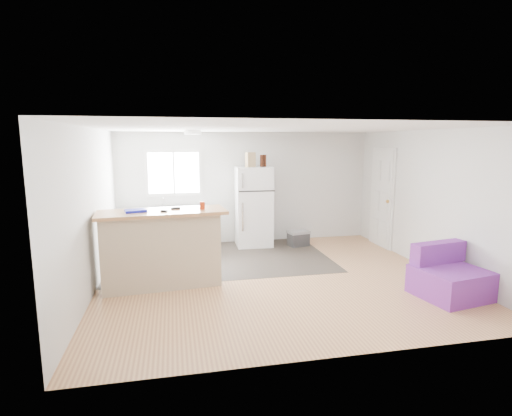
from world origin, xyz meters
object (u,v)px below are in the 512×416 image
(purple_seat, at_px, (448,278))
(red_cup, at_px, (202,205))
(cardboard_box, at_px, (250,160))
(kitchen_cabinets, at_px, (164,228))
(cooler, at_px, (298,238))
(blue_tray, at_px, (136,211))
(bottle_left, at_px, (262,161))
(refrigerator, at_px, (253,206))
(bottle_right, at_px, (265,161))
(peninsula, at_px, (161,248))
(cleaner_jug, at_px, (210,278))
(mop, at_px, (141,274))

(purple_seat, xyz_separation_m, red_cup, (-3.40, 1.28, 0.96))
(cardboard_box, bearing_deg, kitchen_cabinets, 176.08)
(cooler, distance_m, blue_tray, 3.78)
(purple_seat, distance_m, blue_tray, 4.65)
(cooler, distance_m, bottle_left, 1.82)
(kitchen_cabinets, xyz_separation_m, red_cup, (0.64, -2.16, 0.79))
(refrigerator, height_order, blue_tray, refrigerator)
(kitchen_cabinets, height_order, blue_tray, blue_tray)
(purple_seat, bearing_deg, red_cup, 149.46)
(purple_seat, height_order, red_cup, red_cup)
(refrigerator, xyz_separation_m, bottle_right, (0.24, -0.01, 0.96))
(peninsula, height_order, blue_tray, blue_tray)
(bottle_left, bearing_deg, red_cup, -124.25)
(bottle_left, relative_size, bottle_right, 1.00)
(kitchen_cabinets, height_order, cooler, kitchen_cabinets)
(bottle_right, bearing_deg, peninsula, -135.07)
(kitchen_cabinets, relative_size, peninsula, 0.99)
(refrigerator, xyz_separation_m, cardboard_box, (-0.07, -0.06, 0.99))
(peninsula, bearing_deg, cooler, 28.26)
(refrigerator, bearing_deg, bottle_left, -20.62)
(cooler, height_order, blue_tray, blue_tray)
(red_cup, bearing_deg, refrigerator, 59.76)
(cleaner_jug, distance_m, bottle_left, 3.08)
(peninsula, height_order, bottle_right, bottle_right)
(cooler, bearing_deg, mop, -160.18)
(kitchen_cabinets, distance_m, mop, 2.32)
(mop, height_order, bottle_left, bottle_left)
(cooler, distance_m, purple_seat, 3.35)
(mop, xyz_separation_m, bottle_right, (2.40, 2.22, 1.57))
(purple_seat, height_order, cleaner_jug, purple_seat)
(cooler, xyz_separation_m, cardboard_box, (-0.99, 0.22, 1.66))
(kitchen_cabinets, distance_m, cardboard_box, 2.27)
(cooler, distance_m, cleaner_jug, 2.89)
(kitchen_cabinets, height_order, red_cup, red_cup)
(cooler, height_order, cardboard_box, cardboard_box)
(blue_tray, bearing_deg, cooler, 30.74)
(peninsula, bearing_deg, cardboard_box, 43.78)
(kitchen_cabinets, distance_m, refrigerator, 1.91)
(blue_tray, height_order, cardboard_box, cardboard_box)
(purple_seat, distance_m, cardboard_box, 4.31)
(cardboard_box, relative_size, bottle_left, 1.20)
(kitchen_cabinets, bearing_deg, cleaner_jug, -72.05)
(refrigerator, relative_size, bottle_left, 6.72)
(kitchen_cabinets, bearing_deg, purple_seat, -39.41)
(peninsula, xyz_separation_m, refrigerator, (1.86, 2.11, 0.25))
(cooler, bearing_deg, blue_tray, -161.81)
(bottle_left, height_order, bottle_right, same)
(red_cup, xyz_separation_m, cardboard_box, (1.15, 2.04, 0.60))
(bottle_right, bearing_deg, refrigerator, 177.16)
(cooler, height_order, bottle_right, bottle_right)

